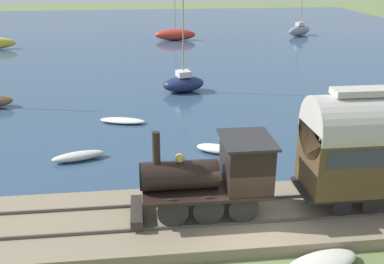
{
  "coord_description": "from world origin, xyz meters",
  "views": [
    {
      "loc": [
        -13.47,
        3.69,
        9.67
      ],
      "look_at": [
        8.57,
        1.12,
        1.15
      ],
      "focal_mm": 42.0,
      "sensor_mm": 36.0,
      "label": 1
    }
  ],
  "objects_px": {
    "sailboat_gray": "(300,30)",
    "rowboat_far_out": "(78,156)",
    "sailboat_navy": "(183,83)",
    "rowboat_mid_harbor": "(123,121)",
    "sailboat_red": "(175,35)",
    "steam_locomotive": "(218,172)",
    "beached_dinghy": "(321,263)",
    "rowboat_near_shore": "(216,149)"
  },
  "relations": [
    {
      "from": "sailboat_gray",
      "to": "rowboat_far_out",
      "type": "xyz_separation_m",
      "value": [
        -38.09,
        25.07,
        -0.54
      ]
    },
    {
      "from": "sailboat_gray",
      "to": "sailboat_navy",
      "type": "height_order",
      "value": "sailboat_navy"
    },
    {
      "from": "sailboat_gray",
      "to": "rowboat_mid_harbor",
      "type": "relative_size",
      "value": 2.34
    },
    {
      "from": "sailboat_gray",
      "to": "sailboat_red",
      "type": "height_order",
      "value": "sailboat_red"
    },
    {
      "from": "steam_locomotive",
      "to": "rowboat_mid_harbor",
      "type": "relative_size",
      "value": 1.75
    },
    {
      "from": "rowboat_far_out",
      "to": "beached_dinghy",
      "type": "bearing_deg",
      "value": -153.53
    },
    {
      "from": "rowboat_near_shore",
      "to": "rowboat_far_out",
      "type": "xyz_separation_m",
      "value": [
        -0.23,
        7.2,
        0.03
      ]
    },
    {
      "from": "rowboat_near_shore",
      "to": "sailboat_navy",
      "type": "bearing_deg",
      "value": 30.12
    },
    {
      "from": "sailboat_gray",
      "to": "beached_dinghy",
      "type": "height_order",
      "value": "sailboat_gray"
    },
    {
      "from": "sailboat_red",
      "to": "beached_dinghy",
      "type": "distance_m",
      "value": 46.27
    },
    {
      "from": "sailboat_red",
      "to": "rowboat_mid_harbor",
      "type": "distance_m",
      "value": 31.52
    },
    {
      "from": "rowboat_far_out",
      "to": "sailboat_red",
      "type": "bearing_deg",
      "value": -28.63
    },
    {
      "from": "sailboat_navy",
      "to": "steam_locomotive",
      "type": "bearing_deg",
      "value": 165.31
    },
    {
      "from": "sailboat_red",
      "to": "beached_dinghy",
      "type": "xyz_separation_m",
      "value": [
        -46.26,
        -1.12,
        -0.51
      ]
    },
    {
      "from": "sailboat_red",
      "to": "rowboat_mid_harbor",
      "type": "xyz_separation_m",
      "value": [
        -30.96,
        5.86,
        -0.57
      ]
    },
    {
      "from": "sailboat_navy",
      "to": "rowboat_near_shore",
      "type": "relative_size",
      "value": 3.39
    },
    {
      "from": "steam_locomotive",
      "to": "rowboat_far_out",
      "type": "height_order",
      "value": "steam_locomotive"
    },
    {
      "from": "steam_locomotive",
      "to": "sailboat_gray",
      "type": "bearing_deg",
      "value": -22.96
    },
    {
      "from": "steam_locomotive",
      "to": "sailboat_navy",
      "type": "distance_m",
      "value": 19.02
    },
    {
      "from": "rowboat_far_out",
      "to": "rowboat_near_shore",
      "type": "bearing_deg",
      "value": -104.48
    },
    {
      "from": "sailboat_navy",
      "to": "beached_dinghy",
      "type": "relative_size",
      "value": 2.6
    },
    {
      "from": "sailboat_gray",
      "to": "rowboat_far_out",
      "type": "bearing_deg",
      "value": 112.57
    },
    {
      "from": "sailboat_navy",
      "to": "rowboat_far_out",
      "type": "xyz_separation_m",
      "value": [
        -12.23,
        6.65,
        -0.47
      ]
    },
    {
      "from": "sailboat_gray",
      "to": "sailboat_red",
      "type": "xyz_separation_m",
      "value": [
        -1.67,
        17.1,
        -0.05
      ]
    },
    {
      "from": "sailboat_gray",
      "to": "sailboat_navy",
      "type": "relative_size",
      "value": 0.91
    },
    {
      "from": "sailboat_navy",
      "to": "beached_dinghy",
      "type": "distance_m",
      "value": 22.2
    },
    {
      "from": "sailboat_gray",
      "to": "rowboat_far_out",
      "type": "relative_size",
      "value": 2.57
    },
    {
      "from": "steam_locomotive",
      "to": "sailboat_navy",
      "type": "xyz_separation_m",
      "value": [
        18.95,
        -0.57,
        -1.57
      ]
    },
    {
      "from": "rowboat_near_shore",
      "to": "sailboat_gray",
      "type": "bearing_deg",
      "value": 2.27
    },
    {
      "from": "rowboat_near_shore",
      "to": "beached_dinghy",
      "type": "xyz_separation_m",
      "value": [
        -10.06,
        -1.9,
        0.01
      ]
    },
    {
      "from": "steam_locomotive",
      "to": "rowboat_mid_harbor",
      "type": "bearing_deg",
      "value": 18.1
    },
    {
      "from": "steam_locomotive",
      "to": "sailboat_red",
      "type": "bearing_deg",
      "value": -2.5
    },
    {
      "from": "sailboat_gray",
      "to": "rowboat_mid_harbor",
      "type": "bearing_deg",
      "value": 110.79
    },
    {
      "from": "rowboat_far_out",
      "to": "sailboat_navy",
      "type": "bearing_deg",
      "value": -44.84
    },
    {
      "from": "sailboat_navy",
      "to": "sailboat_red",
      "type": "xyz_separation_m",
      "value": [
        24.19,
        -1.31,
        0.03
      ]
    },
    {
      "from": "sailboat_navy",
      "to": "rowboat_near_shore",
      "type": "height_order",
      "value": "sailboat_navy"
    },
    {
      "from": "sailboat_red",
      "to": "rowboat_mid_harbor",
      "type": "relative_size",
      "value": 2.54
    },
    {
      "from": "rowboat_near_shore",
      "to": "rowboat_far_out",
      "type": "relative_size",
      "value": 0.83
    },
    {
      "from": "steam_locomotive",
      "to": "beached_dinghy",
      "type": "bearing_deg",
      "value": -136.02
    },
    {
      "from": "sailboat_red",
      "to": "rowboat_far_out",
      "type": "distance_m",
      "value": 37.29
    },
    {
      "from": "steam_locomotive",
      "to": "rowboat_near_shore",
      "type": "distance_m",
      "value": 7.33
    },
    {
      "from": "rowboat_near_shore",
      "to": "beached_dinghy",
      "type": "height_order",
      "value": "beached_dinghy"
    }
  ]
}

